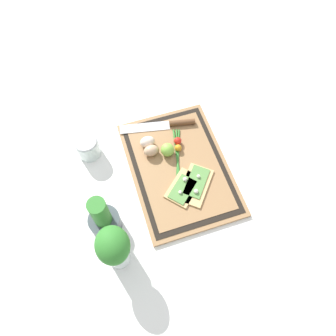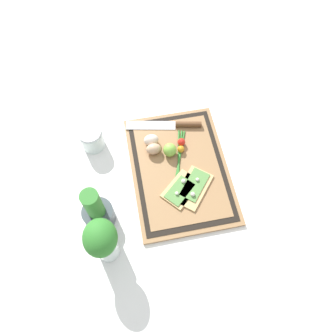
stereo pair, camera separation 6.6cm
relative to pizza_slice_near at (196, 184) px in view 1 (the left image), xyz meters
The scene contains 14 objects.
ground_plane 0.09m from the pizza_slice_near, 20.11° to the left, with size 6.00×6.00×0.00m, color white.
cutting_board 0.09m from the pizza_slice_near, 20.11° to the left, with size 0.50×0.35×0.02m.
pizza_slice_near is the anchor object (origin of this frame).
pizza_slice_far 0.05m from the pizza_slice_near, 89.03° to the left, with size 0.15×0.16×0.02m.
knife 0.27m from the pizza_slice_near, ahead, with size 0.09×0.29×0.02m.
egg_brown 0.21m from the pizza_slice_near, 33.15° to the left, with size 0.04×0.06×0.04m, color tan.
egg_pink 0.24m from the pizza_slice_near, 28.32° to the left, with size 0.04×0.06×0.04m, color beige.
lime 0.16m from the pizza_slice_near, 19.54° to the left, with size 0.05×0.05×0.05m, color #7FB742.
cherry_tomato_red 0.19m from the pizza_slice_near, ahead, with size 0.03×0.03×0.03m, color red.
cherry_tomato_yellow 0.16m from the pizza_slice_near, ahead, with size 0.03×0.03×0.03m, color orange.
scallion_bunch 0.11m from the pizza_slice_near, 17.79° to the left, with size 0.28×0.11×0.01m.
herb_pot 0.34m from the pizza_slice_near, 97.81° to the left, with size 0.10×0.10×0.20m.
sauce_jar 0.42m from the pizza_slice_near, 52.37° to the left, with size 0.09×0.09×0.09m.
herb_glass 0.37m from the pizza_slice_near, 117.03° to the left, with size 0.11×0.10×0.21m.
Camera 1 is at (-0.52, 0.21, 1.07)m, focal length 35.00 mm.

